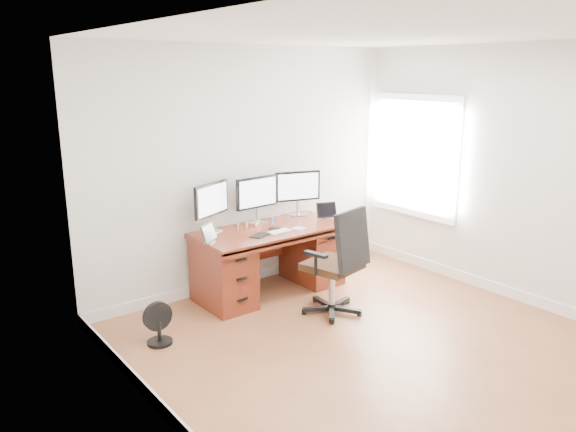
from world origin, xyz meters
TOP-DOWN VIEW (x-y plane):
  - ground at (0.00, 0.00)m, footprint 4.50×4.50m
  - back_wall at (0.00, 2.25)m, footprint 4.00×0.10m
  - right_wall at (2.00, 0.11)m, footprint 0.10×4.50m
  - desk at (0.00, 1.83)m, footprint 1.70×0.80m
  - office_chair at (0.20, 0.95)m, footprint 0.71×0.71m
  - floor_fan at (-1.53, 1.43)m, footprint 0.27×0.23m
  - monitor_left at (-0.58, 2.07)m, footprint 0.52×0.26m
  - monitor_center at (0.00, 2.07)m, footprint 0.55×0.15m
  - monitor_right at (0.58, 2.07)m, footprint 0.54×0.20m
  - tablet_left at (-0.79, 1.75)m, footprint 0.24×0.19m
  - tablet_right at (0.76, 1.75)m, footprint 0.25×0.14m
  - keyboard at (-0.02, 1.62)m, footprint 0.26×0.13m
  - trackpad at (0.22, 1.59)m, footprint 0.16×0.16m
  - drawing_tablet at (-0.27, 1.64)m, footprint 0.24×0.20m
  - phone at (0.01, 1.77)m, footprint 0.13×0.10m
  - figurine_brown at (-0.34, 1.95)m, footprint 0.03×0.03m
  - figurine_yellow at (-0.22, 1.95)m, footprint 0.03×0.03m
  - figurine_orange at (-0.11, 1.95)m, footprint 0.03×0.03m
  - figurine_blue at (0.12, 1.95)m, footprint 0.03×0.03m

SIDE VIEW (x-z plane):
  - ground at x=0.00m, z-range 0.00..0.00m
  - floor_fan at x=-1.53m, z-range -0.01..0.39m
  - office_chair at x=0.20m, z-range -0.19..0.92m
  - desk at x=0.00m, z-range 0.03..0.78m
  - trackpad at x=0.22m, z-range 0.75..0.76m
  - drawing_tablet at x=-0.27m, z-range 0.75..0.76m
  - phone at x=0.01m, z-range 0.75..0.76m
  - keyboard at x=-0.02m, z-range 0.75..0.76m
  - figurine_brown at x=-0.34m, z-range 0.75..0.83m
  - figurine_yellow at x=-0.22m, z-range 0.75..0.83m
  - figurine_orange at x=-0.11m, z-range 0.75..0.83m
  - figurine_blue at x=0.12m, z-range 0.75..0.83m
  - tablet_left at x=-0.79m, z-range 0.74..0.93m
  - tablet_right at x=0.76m, z-range 0.74..0.93m
  - monitor_left at x=-0.58m, z-range 0.82..1.35m
  - monitor_center at x=0.00m, z-range 0.82..1.35m
  - monitor_right at x=0.58m, z-range 0.82..1.35m
  - back_wall at x=0.00m, z-range 0.00..2.70m
  - right_wall at x=2.00m, z-range 0.00..2.70m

